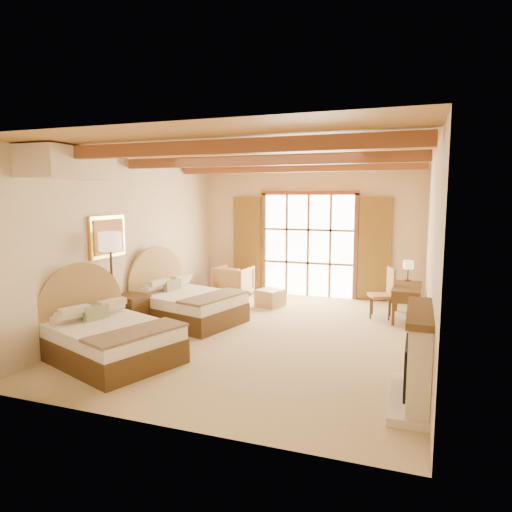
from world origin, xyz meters
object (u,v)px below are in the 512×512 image
at_px(armchair, 233,281).
at_px(desk, 407,301).
at_px(bed_far, 183,302).
at_px(bed_near, 105,336).
at_px(nightstand, 131,312).

bearing_deg(armchair, desk, 172.88).
xyz_separation_m(bed_far, armchair, (0.08, 2.43, -0.00)).
xyz_separation_m(bed_near, bed_far, (0.06, 2.32, 0.01)).
distance_m(bed_near, armchair, 4.76).
relative_size(bed_far, desk, 1.78).
height_order(bed_far, nightstand, bed_far).
bearing_deg(armchair, bed_far, 91.35).
xyz_separation_m(armchair, desk, (4.10, -0.76, -0.02)).
xyz_separation_m(bed_far, nightstand, (-0.66, -0.78, -0.06)).
bearing_deg(bed_near, bed_far, 109.36).
bearing_deg(bed_far, bed_near, -76.45).
bearing_deg(desk, bed_far, -156.99).
bearing_deg(desk, nightstand, -151.97).
height_order(armchair, desk, armchair).
distance_m(bed_far, desk, 4.51).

